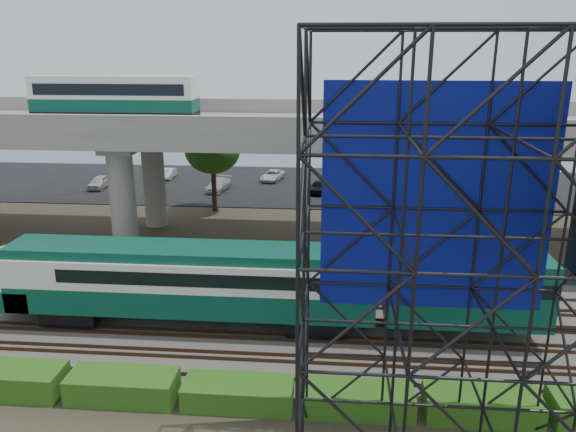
{
  "coord_description": "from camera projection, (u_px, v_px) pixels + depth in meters",
  "views": [
    {
      "loc": [
        4.8,
        -24.41,
        14.58
      ],
      "look_at": [
        2.23,
        6.0,
        5.21
      ],
      "focal_mm": 35.0,
      "sensor_mm": 36.0,
      "label": 1
    }
  ],
  "objects": [
    {
      "name": "overpass",
      "position": [
        258.0,
        135.0,
        40.82
      ],
      "size": [
        80.0,
        12.0,
        12.4
      ],
      "color": "#9E9B93",
      "rests_on": "ground"
    },
    {
      "name": "suv",
      "position": [
        159.0,
        262.0,
        37.35
      ],
      "size": [
        4.84,
        3.13,
        1.24
      ],
      "primitive_type": "imported",
      "rotation": [
        0.0,
        0.0,
        1.31
      ],
      "color": "black",
      "rests_on": "service_road"
    },
    {
      "name": "trees",
      "position": [
        208.0,
        169.0,
        42.06
      ],
      "size": [
        40.94,
        16.94,
        7.69
      ],
      "color": "#382314",
      "rests_on": "ground"
    },
    {
      "name": "hedge_strip",
      "position": [
        238.0,
        392.0,
        23.58
      ],
      "size": [
        34.6,
        1.8,
        1.2
      ],
      "color": "#285313",
      "rests_on": "ground"
    },
    {
      "name": "commuter_train",
      "position": [
        231.0,
        280.0,
        29.01
      ],
      "size": [
        29.3,
        3.06,
        4.3
      ],
      "color": "black",
      "rests_on": "rail_tracks"
    },
    {
      "name": "ballast_bed",
      "position": [
        240.0,
        329.0,
        29.8
      ],
      "size": [
        90.0,
        12.0,
        0.2
      ],
      "primitive_type": "cube",
      "color": "slate",
      "rests_on": "ground"
    },
    {
      "name": "rail_tracks",
      "position": [
        240.0,
        326.0,
        29.74
      ],
      "size": [
        90.0,
        9.52,
        0.16
      ],
      "color": "#472D1E",
      "rests_on": "ballast_bed"
    },
    {
      "name": "ground",
      "position": [
        233.0,
        350.0,
        27.92
      ],
      "size": [
        140.0,
        140.0,
        0.0
      ],
      "primitive_type": "plane",
      "color": "#474233",
      "rests_on": "ground"
    },
    {
      "name": "parking_lot",
      "position": [
        289.0,
        185.0,
        60.3
      ],
      "size": [
        90.0,
        18.0,
        0.08
      ],
      "primitive_type": "cube",
      "color": "black",
      "rests_on": "ground"
    },
    {
      "name": "scaffold_tower",
      "position": [
        448.0,
        283.0,
        17.45
      ],
      "size": [
        9.36,
        6.36,
        15.0
      ],
      "color": "black",
      "rests_on": "ground"
    },
    {
      "name": "parked_cars",
      "position": [
        299.0,
        181.0,
        59.44
      ],
      "size": [
        40.48,
        9.39,
        1.31
      ],
      "color": "#BCBCBC",
      "rests_on": "parking_lot"
    },
    {
      "name": "service_road",
      "position": [
        261.0,
        269.0,
        37.91
      ],
      "size": [
        90.0,
        5.0,
        0.08
      ],
      "primitive_type": "cube",
      "color": "black",
      "rests_on": "ground"
    },
    {
      "name": "harbor_water",
      "position": [
        302.0,
        149.0,
        81.26
      ],
      "size": [
        140.0,
        40.0,
        0.03
      ],
      "primitive_type": "cube",
      "color": "#4A647A",
      "rests_on": "ground"
    }
  ]
}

